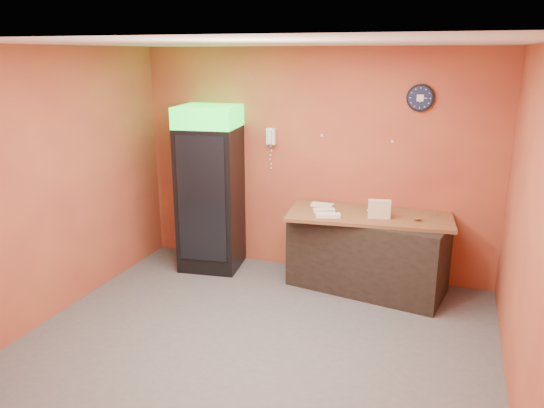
% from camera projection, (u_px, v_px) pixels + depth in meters
% --- Properties ---
extents(floor, '(4.50, 4.50, 0.00)m').
position_uv_depth(floor, '(257.00, 342.00, 5.18)').
color(floor, '#47474C').
rests_on(floor, ground).
extents(back_wall, '(4.50, 0.02, 2.80)m').
position_uv_depth(back_wall, '(313.00, 163.00, 6.61)').
color(back_wall, '#B05831').
rests_on(back_wall, floor).
extents(left_wall, '(0.02, 4.00, 2.80)m').
position_uv_depth(left_wall, '(54.00, 185.00, 5.51)').
color(left_wall, '#B05831').
rests_on(left_wall, floor).
extents(right_wall, '(0.02, 4.00, 2.80)m').
position_uv_depth(right_wall, '(529.00, 231.00, 4.08)').
color(right_wall, '#B05831').
rests_on(right_wall, floor).
extents(ceiling, '(4.50, 4.00, 0.02)m').
position_uv_depth(ceiling, '(255.00, 43.00, 4.41)').
color(ceiling, white).
rests_on(ceiling, back_wall).
extents(beverage_cooler, '(0.82, 0.83, 2.10)m').
position_uv_depth(beverage_cooler, '(209.00, 191.00, 6.75)').
color(beverage_cooler, black).
rests_on(beverage_cooler, floor).
extents(prep_counter, '(1.88, 1.07, 0.89)m').
position_uv_depth(prep_counter, '(368.00, 253.00, 6.26)').
color(prep_counter, black).
rests_on(prep_counter, floor).
extents(wall_clock, '(0.31, 0.06, 0.31)m').
position_uv_depth(wall_clock, '(420.00, 98.00, 5.96)').
color(wall_clock, black).
rests_on(wall_clock, back_wall).
extents(wall_phone, '(0.11, 0.10, 0.21)m').
position_uv_depth(wall_phone, '(271.00, 136.00, 6.65)').
color(wall_phone, white).
rests_on(wall_phone, back_wall).
extents(butcher_paper, '(1.94, 1.01, 0.04)m').
position_uv_depth(butcher_paper, '(370.00, 215.00, 6.13)').
color(butcher_paper, brown).
rests_on(butcher_paper, prep_counter).
extents(sub_roll_stack, '(0.26, 0.13, 0.21)m').
position_uv_depth(sub_roll_stack, '(379.00, 209.00, 5.94)').
color(sub_roll_stack, beige).
rests_on(sub_roll_stack, butcher_paper).
extents(wrapped_sandwich_left, '(0.27, 0.19, 0.04)m').
position_uv_depth(wrapped_sandwich_left, '(324.00, 210.00, 6.21)').
color(wrapped_sandwich_left, silver).
rests_on(wrapped_sandwich_left, butcher_paper).
extents(wrapped_sandwich_mid, '(0.30, 0.19, 0.04)m').
position_uv_depth(wrapped_sandwich_mid, '(328.00, 215.00, 6.00)').
color(wrapped_sandwich_mid, silver).
rests_on(wrapped_sandwich_mid, butcher_paper).
extents(wrapped_sandwich_right, '(0.27, 0.12, 0.04)m').
position_uv_depth(wrapped_sandwich_right, '(322.00, 205.00, 6.41)').
color(wrapped_sandwich_right, silver).
rests_on(wrapped_sandwich_right, butcher_paper).
extents(kitchen_tool, '(0.07, 0.07, 0.07)m').
position_uv_depth(kitchen_tool, '(382.00, 210.00, 6.15)').
color(kitchen_tool, silver).
rests_on(kitchen_tool, butcher_paper).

